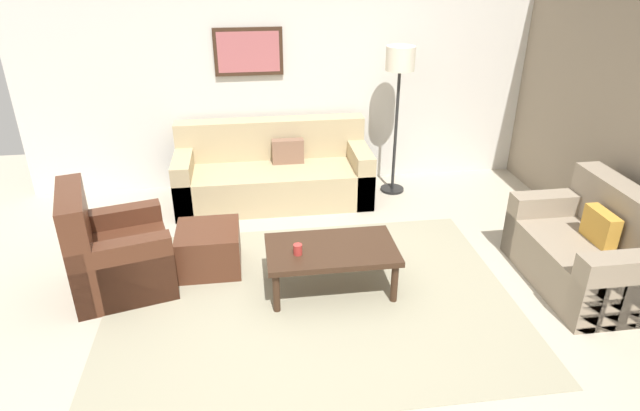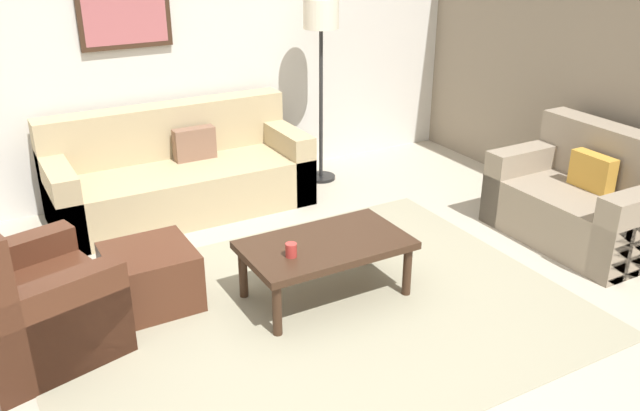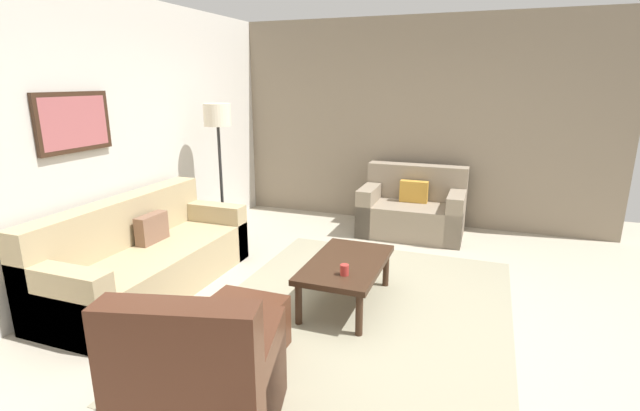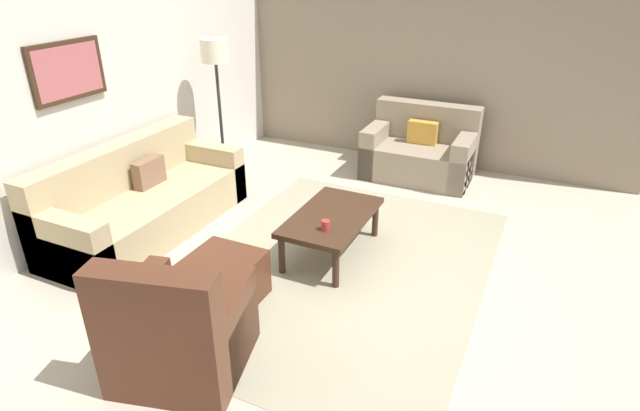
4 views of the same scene
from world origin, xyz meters
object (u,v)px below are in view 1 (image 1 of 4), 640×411
at_px(armchair_leather, 112,257).
at_px(cup, 298,249).
at_px(couch_main, 273,173).
at_px(coffee_table, 331,252).
at_px(lamp_standing, 399,74).
at_px(framed_artwork, 248,52).
at_px(couch_loveseat, 594,253).
at_px(ottoman, 209,249).

xyz_separation_m(armchair_leather, cup, (1.56, -0.35, 0.15)).
height_order(couch_main, armchair_leather, armchair_leather).
xyz_separation_m(coffee_table, lamp_standing, (1.06, 1.93, 1.05)).
distance_m(coffee_table, cup, 0.32).
distance_m(lamp_standing, framed_artwork, 1.70).
relative_size(couch_main, framed_artwork, 2.84).
bearing_deg(coffee_table, couch_main, 100.91).
distance_m(couch_loveseat, cup, 2.57).
distance_m(couch_loveseat, coffee_table, 2.28).
relative_size(couch_loveseat, lamp_standing, 0.77).
distance_m(couch_main, couch_loveseat, 3.42).
relative_size(couch_loveseat, cup, 14.46).
xyz_separation_m(couch_loveseat, coffee_table, (-2.27, 0.23, 0.06)).
height_order(couch_main, framed_artwork, framed_artwork).
xyz_separation_m(lamp_standing, framed_artwork, (-1.63, 0.42, 0.21)).
distance_m(coffee_table, lamp_standing, 2.44).
distance_m(couch_loveseat, armchair_leather, 4.15).
xyz_separation_m(ottoman, lamp_standing, (2.11, 1.45, 1.21)).
bearing_deg(coffee_table, cup, -166.07).
height_order(lamp_standing, framed_artwork, framed_artwork).
relative_size(armchair_leather, cup, 10.76).
bearing_deg(cup, couch_main, 92.36).
relative_size(couch_main, armchair_leather, 2.23).
relative_size(coffee_table, lamp_standing, 0.64).
bearing_deg(coffee_table, ottoman, 155.46).
distance_m(armchair_leather, ottoman, 0.83).
height_order(coffee_table, framed_artwork, framed_artwork).
distance_m(armchair_leather, framed_artwork, 2.77).
bearing_deg(ottoman, cup, -35.98).
relative_size(armchair_leather, coffee_table, 0.89).
bearing_deg(armchair_leather, ottoman, 14.59).
xyz_separation_m(couch_loveseat, armchair_leather, (-4.12, 0.50, 0.00)).
distance_m(armchair_leather, coffee_table, 1.88).
height_order(ottoman, framed_artwork, framed_artwork).
xyz_separation_m(couch_loveseat, ottoman, (-3.32, 0.71, -0.10)).
bearing_deg(ottoman, couch_main, 65.07).
bearing_deg(ottoman, armchair_leather, -165.41).
bearing_deg(couch_main, ottoman, -114.93).
height_order(cup, framed_artwork, framed_artwork).
bearing_deg(coffee_table, lamp_standing, 61.26).
relative_size(couch_main, lamp_standing, 1.28).
height_order(couch_loveseat, cup, couch_loveseat).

